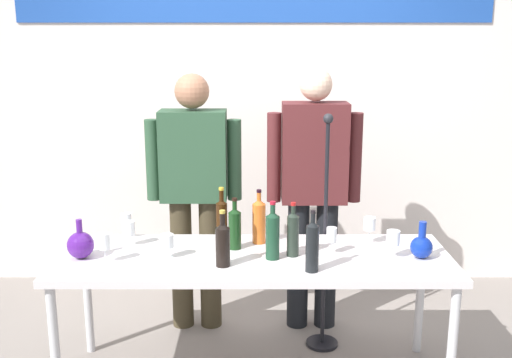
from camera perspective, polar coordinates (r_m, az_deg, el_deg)
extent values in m
cube|color=silver|center=(4.61, 0.07, 8.39)|extent=(4.96, 0.10, 3.00)
cube|color=#1D48A2|center=(4.54, 0.07, 15.88)|extent=(3.47, 0.01, 0.20)
cube|color=silver|center=(3.30, -0.01, -7.59)|extent=(2.14, 0.71, 0.04)
cylinder|color=silver|center=(3.34, -18.31, -15.05)|extent=(0.05, 0.05, 0.70)
cylinder|color=silver|center=(3.33, 18.29, -15.12)|extent=(0.05, 0.05, 0.70)
cylinder|color=silver|center=(3.86, -15.45, -10.81)|extent=(0.05, 0.05, 0.70)
cylinder|color=silver|center=(3.86, 15.50, -10.86)|extent=(0.05, 0.05, 0.70)
sphere|color=#4E1C83|center=(3.37, -16.08, -6.02)|extent=(0.14, 0.14, 0.14)
cylinder|color=#4E1C83|center=(3.34, -16.19, -4.35)|extent=(0.03, 0.03, 0.08)
sphere|color=#0F2A98|center=(3.36, 15.63, -6.27)|extent=(0.12, 0.12, 0.12)
cylinder|color=#0F2A98|center=(3.33, 15.73, -4.70)|extent=(0.04, 0.04, 0.09)
cylinder|color=#3C3322|center=(4.04, -6.82, -7.93)|extent=(0.14, 0.14, 0.88)
cylinder|color=#3C3322|center=(4.02, -4.13, -7.97)|extent=(0.14, 0.14, 0.88)
cube|color=#294A32|center=(3.83, -5.72, 2.23)|extent=(0.42, 0.22, 0.57)
cylinder|color=#294A32|center=(3.87, -9.53, 1.80)|extent=(0.09, 0.09, 0.52)
cylinder|color=#294A32|center=(3.82, -1.83, 1.81)|extent=(0.09, 0.09, 0.52)
sphere|color=#A16C51|center=(3.77, -5.87, 8.29)|extent=(0.22, 0.22, 0.22)
cylinder|color=black|center=(4.02, 4.21, -8.06)|extent=(0.14, 0.14, 0.87)
cylinder|color=black|center=(4.04, 6.86, -8.03)|extent=(0.14, 0.14, 0.87)
cube|color=#502021|center=(3.82, 5.79, 2.49)|extent=(0.41, 0.22, 0.63)
cylinder|color=#502021|center=(3.81, 1.95, 2.03)|extent=(0.09, 0.09, 0.57)
cylinder|color=#502021|center=(3.86, 9.57, 2.00)|extent=(0.09, 0.09, 0.57)
sphere|color=beige|center=(3.76, 5.95, 8.91)|extent=(0.20, 0.20, 0.20)
cylinder|color=black|center=(3.05, 5.58, -6.61)|extent=(0.07, 0.07, 0.24)
cone|color=black|center=(3.01, 5.63, -4.26)|extent=(0.07, 0.07, 0.03)
cylinder|color=black|center=(3.01, 5.64, -3.87)|extent=(0.02, 0.02, 0.07)
cylinder|color=black|center=(2.99, 5.66, -3.12)|extent=(0.03, 0.03, 0.02)
cylinder|color=black|center=(3.54, -3.04, -3.96)|extent=(0.07, 0.07, 0.21)
cone|color=black|center=(3.51, -3.07, -2.15)|extent=(0.07, 0.07, 0.03)
cylinder|color=black|center=(3.50, -3.07, -1.70)|extent=(0.03, 0.03, 0.08)
cylinder|color=gold|center=(3.49, -3.08, -0.93)|extent=(0.03, 0.03, 0.02)
cylinder|color=black|center=(3.12, -2.95, -6.47)|extent=(0.08, 0.08, 0.20)
cone|color=black|center=(3.08, -2.97, -4.45)|extent=(0.08, 0.08, 0.03)
cylinder|color=black|center=(3.08, -2.98, -3.98)|extent=(0.03, 0.03, 0.08)
cylinder|color=gold|center=(3.06, -2.99, -3.12)|extent=(0.03, 0.03, 0.02)
cylinder|color=#143515|center=(3.36, -1.80, -4.91)|extent=(0.07, 0.07, 0.21)
cone|color=#143515|center=(3.33, -1.81, -3.00)|extent=(0.07, 0.07, 0.03)
cylinder|color=#143515|center=(3.32, -1.82, -2.64)|extent=(0.03, 0.03, 0.07)
cylinder|color=black|center=(3.31, -1.82, -1.94)|extent=(0.03, 0.03, 0.02)
cylinder|color=#232E25|center=(3.26, 3.74, -5.44)|extent=(0.07, 0.07, 0.22)
cone|color=#232E25|center=(3.22, 3.77, -3.38)|extent=(0.07, 0.07, 0.03)
cylinder|color=#232E25|center=(3.22, 3.78, -3.05)|extent=(0.02, 0.02, 0.06)
cylinder|color=red|center=(3.21, 3.79, -2.38)|extent=(0.03, 0.03, 0.02)
cylinder|color=orange|center=(3.45, 0.50, -4.24)|extent=(0.08, 0.08, 0.23)
cone|color=orange|center=(3.41, 0.51, -2.18)|extent=(0.08, 0.08, 0.03)
cylinder|color=orange|center=(3.41, 0.51, -1.84)|extent=(0.02, 0.02, 0.07)
cylinder|color=black|center=(3.40, 0.51, -1.15)|extent=(0.03, 0.03, 0.02)
cylinder|color=#173C27|center=(3.21, 1.80, -5.59)|extent=(0.07, 0.07, 0.23)
cone|color=#173C27|center=(3.17, 1.82, -3.36)|extent=(0.07, 0.07, 0.03)
cylinder|color=#173C27|center=(3.16, 1.82, -3.01)|extent=(0.03, 0.03, 0.07)
cylinder|color=#AD1627|center=(3.15, 1.83, -2.28)|extent=(0.03, 0.03, 0.02)
cylinder|color=white|center=(3.65, -11.88, -5.40)|extent=(0.06, 0.06, 0.00)
cylinder|color=white|center=(3.64, -11.91, -4.93)|extent=(0.01, 0.01, 0.06)
cylinder|color=white|center=(3.62, -11.96, -3.84)|extent=(0.06, 0.06, 0.09)
cylinder|color=white|center=(3.52, -11.66, -6.14)|extent=(0.05, 0.05, 0.00)
cylinder|color=white|center=(3.51, -11.69, -5.64)|extent=(0.01, 0.01, 0.06)
cylinder|color=white|center=(3.49, -11.74, -4.56)|extent=(0.07, 0.07, 0.08)
cylinder|color=white|center=(3.29, -13.84, -7.64)|extent=(0.06, 0.06, 0.00)
cylinder|color=white|center=(3.28, -13.88, -7.02)|extent=(0.01, 0.01, 0.07)
cylinder|color=white|center=(3.25, -13.95, -5.72)|extent=(0.06, 0.06, 0.09)
cylinder|color=white|center=(3.30, -8.15, -7.35)|extent=(0.06, 0.06, 0.00)
cylinder|color=white|center=(3.28, -8.17, -6.87)|extent=(0.01, 0.01, 0.06)
cylinder|color=white|center=(3.26, -8.20, -5.81)|extent=(0.07, 0.07, 0.07)
cylinder|color=white|center=(3.35, 7.35, -6.99)|extent=(0.06, 0.06, 0.00)
cylinder|color=white|center=(3.34, 7.37, -6.44)|extent=(0.01, 0.01, 0.06)
cylinder|color=white|center=(3.31, 7.41, -5.26)|extent=(0.06, 0.06, 0.08)
cylinder|color=white|center=(3.54, 10.85, -6.00)|extent=(0.05, 0.05, 0.00)
cylinder|color=white|center=(3.52, 10.88, -5.37)|extent=(0.01, 0.01, 0.08)
cylinder|color=white|center=(3.50, 10.93, -4.19)|extent=(0.07, 0.07, 0.07)
cylinder|color=white|center=(3.34, 13.00, -7.28)|extent=(0.06, 0.06, 0.00)
cylinder|color=white|center=(3.33, 13.03, -6.67)|extent=(0.01, 0.01, 0.07)
cylinder|color=white|center=(3.30, 13.10, -5.45)|extent=(0.07, 0.07, 0.08)
cylinder|color=black|center=(3.97, 6.48, -15.21)|extent=(0.20, 0.20, 0.02)
cylinder|color=black|center=(3.69, 6.76, -5.69)|extent=(0.02, 0.02, 1.41)
sphere|color=#232328|center=(3.52, 7.09, 5.70)|extent=(0.06, 0.06, 0.06)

